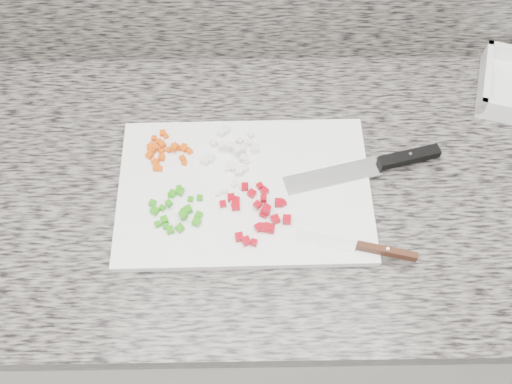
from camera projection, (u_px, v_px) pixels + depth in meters
cabinet at (268, 278)px, 1.42m from camera, size 3.92×0.62×0.86m
countertop at (272, 185)px, 1.03m from camera, size 3.96×0.64×0.04m
cutting_board at (244, 190)px, 1.00m from camera, size 0.44×0.30×0.01m
carrot_pile at (164, 151)px, 1.02m from camera, size 0.09×0.09×0.02m
onion_pile at (234, 152)px, 1.02m from camera, size 0.11×0.11×0.02m
green_pepper_pile at (177, 211)px, 0.96m from camera, size 0.09×0.09×0.02m
red_pepper_pile at (258, 213)px, 0.96m from camera, size 0.12×0.12×0.02m
garlic_pile at (231, 192)px, 0.98m from camera, size 0.05×0.05×0.01m
chef_knife at (383, 163)px, 1.01m from camera, size 0.28×0.10×0.02m
paring_knife at (371, 249)px, 0.92m from camera, size 0.19×0.06×0.02m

